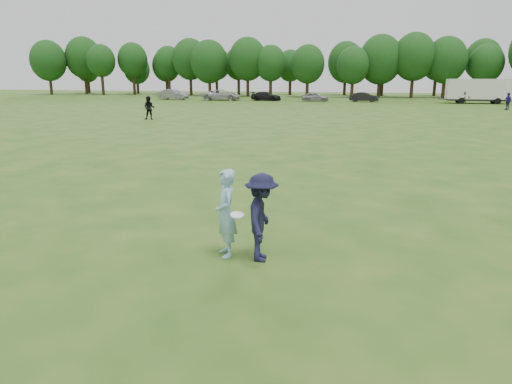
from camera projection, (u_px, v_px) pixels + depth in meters
ground at (265, 254)px, 9.28m from camera, size 200.00×200.00×0.00m
thrower at (226, 213)px, 9.01m from camera, size 0.69×0.77×1.76m
defender at (262, 217)px, 8.78m from camera, size 0.78×1.19×1.74m
player_far_a at (149, 108)px, 37.97m from camera, size 1.07×0.91×1.92m
player_far_b at (508, 101)px, 49.29m from camera, size 0.80×1.16×1.84m
player_far_d at (464, 98)px, 60.20m from camera, size 1.53×0.59×1.61m
car_b at (173, 94)px, 71.04m from camera, size 4.97×2.26×1.58m
car_c at (222, 95)px, 68.94m from camera, size 5.96×3.27×1.58m
car_d at (266, 96)px, 67.84m from camera, size 4.69×2.27×1.32m
car_e at (315, 97)px, 65.78m from camera, size 4.04×2.01×1.32m
car_f at (364, 97)px, 64.79m from camera, size 4.21×1.92×1.34m
disc_in_play at (237, 215)px, 8.69m from camera, size 0.30×0.31×0.09m
cargo_trailer at (479, 90)px, 60.57m from camera, size 9.00×2.75×3.20m
treeline at (380, 60)px, 79.36m from camera, size 130.35×18.39×11.74m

